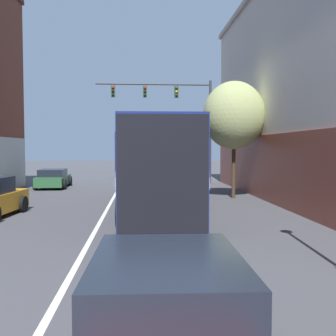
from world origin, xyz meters
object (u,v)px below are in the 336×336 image
object	(u,v)px
traffic_signal_gantry	(174,107)
bus	(158,162)
parked_car_left_mid	(53,179)
street_tree_near	(234,116)

from	to	relation	value
traffic_signal_gantry	bus	bearing A→B (deg)	-98.12
bus	parked_car_left_mid	distance (m)	11.59
bus	street_tree_near	bearing A→B (deg)	-46.71
bus	parked_car_left_mid	xyz separation A→B (m)	(-6.35, 9.60, -1.39)
bus	traffic_signal_gantry	distance (m)	12.32
parked_car_left_mid	street_tree_near	size ratio (longest dim) A/B	0.68
parked_car_left_mid	traffic_signal_gantry	size ratio (longest dim) A/B	0.49
parked_car_left_mid	traffic_signal_gantry	world-z (taller)	traffic_signal_gantry
traffic_signal_gantry	street_tree_near	world-z (taller)	traffic_signal_gantry
bus	traffic_signal_gantry	world-z (taller)	traffic_signal_gantry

